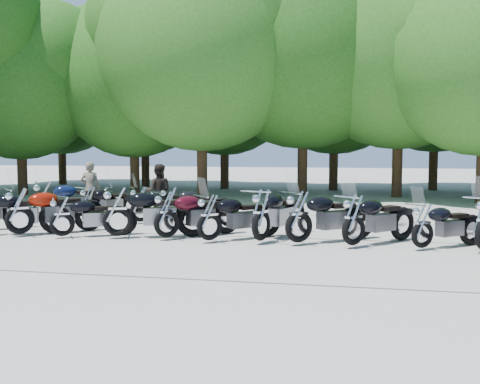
% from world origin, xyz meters
% --- Properties ---
extents(ground, '(90.00, 90.00, 0.00)m').
position_xyz_m(ground, '(0.00, 0.00, 0.00)').
color(ground, '#A39C93').
rests_on(ground, ground).
extents(tree_1, '(6.97, 6.97, 8.55)m').
position_xyz_m(tree_1, '(-12.04, 11.24, 5.06)').
color(tree_1, '#3A2614').
rests_on(tree_1, ground).
extents(tree_2, '(7.31, 7.31, 8.97)m').
position_xyz_m(tree_2, '(-7.25, 12.84, 5.31)').
color(tree_2, '#3A2614').
rests_on(tree_2, ground).
extents(tree_3, '(8.70, 8.70, 10.67)m').
position_xyz_m(tree_3, '(-3.57, 11.24, 6.32)').
color(tree_3, '#3A2614').
rests_on(tree_3, ground).
extents(tree_4, '(9.13, 9.13, 11.20)m').
position_xyz_m(tree_4, '(0.54, 13.09, 6.64)').
color(tree_4, '#3A2614').
rests_on(tree_4, ground).
extents(tree_5, '(9.04, 9.04, 11.10)m').
position_xyz_m(tree_5, '(4.61, 13.20, 6.57)').
color(tree_5, '#3A2614').
rests_on(tree_5, ground).
extents(tree_9, '(7.59, 7.59, 9.32)m').
position_xyz_m(tree_9, '(-13.53, 17.59, 5.52)').
color(tree_9, '#3A2614').
rests_on(tree_9, ground).
extents(tree_10, '(7.78, 7.78, 9.55)m').
position_xyz_m(tree_10, '(-8.29, 16.97, 5.66)').
color(tree_10, '#3A2614').
rests_on(tree_10, ground).
extents(tree_11, '(7.56, 7.56, 9.28)m').
position_xyz_m(tree_11, '(-3.76, 16.43, 5.49)').
color(tree_11, '#3A2614').
rests_on(tree_11, ground).
extents(tree_12, '(7.88, 7.88, 9.67)m').
position_xyz_m(tree_12, '(1.80, 16.47, 5.72)').
color(tree_12, '#3A2614').
rests_on(tree_12, ground).
extents(tree_13, '(8.31, 8.31, 10.20)m').
position_xyz_m(tree_13, '(6.69, 17.47, 6.04)').
color(tree_13, '#3A2614').
rests_on(tree_13, ground).
extents(motorcycle_2, '(2.25, 2.20, 1.36)m').
position_xyz_m(motorcycle_2, '(-5.29, 0.44, 0.68)').
color(motorcycle_2, maroon).
rests_on(motorcycle_2, ground).
extents(motorcycle_3, '(2.06, 1.59, 1.15)m').
position_xyz_m(motorcycle_3, '(-4.14, 0.41, 0.57)').
color(motorcycle_3, black).
rests_on(motorcycle_3, ground).
extents(motorcycle_4, '(2.61, 1.58, 1.42)m').
position_xyz_m(motorcycle_4, '(-2.80, 0.61, 0.71)').
color(motorcycle_4, black).
rests_on(motorcycle_4, ground).
extents(motorcycle_5, '(2.14, 2.15, 1.31)m').
position_xyz_m(motorcycle_5, '(-1.59, 0.66, 0.66)').
color(motorcycle_5, '#370711').
rests_on(motorcycle_5, ground).
extents(motorcycle_6, '(2.10, 2.03, 1.27)m').
position_xyz_m(motorcycle_6, '(-0.51, 0.48, 0.63)').
color(motorcycle_6, black).
rests_on(motorcycle_6, ground).
extents(motorcycle_7, '(1.58, 2.60, 1.41)m').
position_xyz_m(motorcycle_7, '(0.66, 0.62, 0.71)').
color(motorcycle_7, black).
rests_on(motorcycle_7, ground).
extents(motorcycle_8, '(2.37, 2.15, 1.39)m').
position_xyz_m(motorcycle_8, '(1.53, 0.55, 0.69)').
color(motorcycle_8, black).
rests_on(motorcycle_8, ground).
extents(motorcycle_9, '(2.10, 2.21, 1.32)m').
position_xyz_m(motorcycle_9, '(2.72, 0.45, 0.66)').
color(motorcycle_9, black).
rests_on(motorcycle_9, ground).
extents(motorcycle_10, '(1.98, 1.73, 1.15)m').
position_xyz_m(motorcycle_10, '(4.16, 0.46, 0.57)').
color(motorcycle_10, black).
rests_on(motorcycle_10, ground).
extents(motorcycle_14, '(2.45, 1.75, 1.35)m').
position_xyz_m(motorcycle_14, '(-6.21, 3.19, 0.67)').
color(motorcycle_14, black).
rests_on(motorcycle_14, ground).
extents(motorcycle_15, '(1.56, 2.16, 1.19)m').
position_xyz_m(motorcycle_15, '(-4.81, 3.18, 0.60)').
color(motorcycle_15, black).
rests_on(motorcycle_15, ground).
extents(motorcycle_16, '(2.14, 1.77, 1.22)m').
position_xyz_m(motorcycle_16, '(-3.22, 3.16, 0.61)').
color(motorcycle_16, black).
rests_on(motorcycle_16, ground).
extents(motorcycle_17, '(2.22, 1.46, 1.21)m').
position_xyz_m(motorcycle_17, '(-2.32, 3.14, 0.61)').
color(motorcycle_17, black).
rests_on(motorcycle_17, ground).
extents(rider_0, '(0.68, 0.50, 1.73)m').
position_xyz_m(rider_0, '(-5.49, 4.66, 0.86)').
color(rider_0, brown).
rests_on(rider_0, ground).
extents(rider_1, '(0.93, 0.80, 1.68)m').
position_xyz_m(rider_1, '(-3.03, 4.15, 0.84)').
color(rider_1, black).
rests_on(rider_1, ground).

